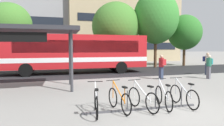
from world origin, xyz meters
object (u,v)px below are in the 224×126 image
street_tree_0 (185,32)px  street_tree_1 (116,26)px  commuter_teal_pack_3 (209,65)px  parked_bicycle_white_0 (96,102)px  parked_bicycle_orange_1 (119,100)px  city_bus (74,52)px  street_tree_2 (9,24)px  transit_shelter (7,31)px  commuter_red_pack_2 (162,65)px  street_tree_3 (156,17)px  parked_bicycle_silver_4 (183,96)px  parked_bicycle_white_2 (143,99)px  commuter_navy_pack_1 (207,62)px  parked_bicycle_silver_3 (163,97)px

street_tree_0 → street_tree_1: bearing=178.7°
commuter_teal_pack_3 → parked_bicycle_white_0: bearing=4.5°
parked_bicycle_orange_1 → street_tree_0: street_tree_0 is taller
city_bus → street_tree_2: size_ratio=1.72×
transit_shelter → street_tree_0: (17.77, 9.86, 1.04)m
commuter_red_pack_2 → street_tree_3: size_ratio=0.20×
commuter_red_pack_2 → commuter_teal_pack_3: commuter_red_pack_2 is taller
parked_bicycle_silver_4 → commuter_red_pack_2: size_ratio=1.03×
parked_bicycle_white_0 → street_tree_0: street_tree_0 is taller
parked_bicycle_orange_1 → street_tree_3: (9.17, 13.70, 5.06)m
parked_bicycle_orange_1 → commuter_teal_pack_3: 9.85m
transit_shelter → parked_bicycle_white_2: bearing=-41.0°
street_tree_2 → commuter_teal_pack_3: bearing=-43.0°
street_tree_0 → street_tree_3: 4.83m
parked_bicycle_orange_1 → street_tree_1: size_ratio=0.24×
commuter_red_pack_2 → commuter_navy_pack_1: bearing=-82.7°
transit_shelter → street_tree_1: bearing=52.4°
street_tree_1 → parked_bicycle_white_2: bearing=-105.5°
parked_bicycle_white_2 → parked_bicycle_silver_4: (1.64, -0.03, 0.00)m
parked_bicycle_orange_1 → parked_bicycle_silver_4: bearing=-100.1°
parked_bicycle_silver_4 → city_bus: bearing=13.8°
parked_bicycle_white_0 → parked_bicycle_silver_3: bearing=-80.3°
street_tree_1 → commuter_red_pack_2: bearing=-89.0°
parked_bicycle_silver_4 → commuter_red_pack_2: commuter_red_pack_2 is taller
street_tree_3 → commuter_navy_pack_1: bearing=-84.2°
parked_bicycle_white_0 → street_tree_3: size_ratio=0.20×
parked_bicycle_white_2 → commuter_navy_pack_1: bearing=-63.5°
city_bus → parked_bicycle_white_0: (-0.78, -11.13, -1.39)m
street_tree_0 → street_tree_1: 8.70m
commuter_navy_pack_1 → street_tree_2: bearing=-134.3°
parked_bicycle_white_2 → parked_bicycle_silver_3: size_ratio=1.00×
street_tree_2 → street_tree_3: bearing=-17.7°
parked_bicycle_orange_1 → street_tree_0: size_ratio=0.28×
transit_shelter → commuter_teal_pack_3: size_ratio=4.27×
parked_bicycle_silver_4 → commuter_red_pack_2: 6.55m
parked_bicycle_white_0 → parked_bicycle_white_2: 1.63m
parked_bicycle_silver_3 → parked_bicycle_orange_1: bearing=97.4°
parked_bicycle_silver_3 → commuter_teal_pack_3: 8.57m
parked_bicycle_silver_3 → commuter_red_pack_2: 6.89m
parked_bicycle_white_2 → street_tree_0: 19.97m
street_tree_0 → parked_bicycle_silver_4: bearing=-127.0°
parked_bicycle_silver_4 → transit_shelter: size_ratio=0.24×
city_bus → parked_bicycle_white_2: city_bus is taller
commuter_navy_pack_1 → street_tree_2: street_tree_2 is taller
commuter_navy_pack_1 → street_tree_1: bearing=-156.8°
parked_bicycle_orange_1 → street_tree_2: size_ratio=0.24×
parked_bicycle_orange_1 → transit_shelter: transit_shelter is taller
street_tree_1 → transit_shelter: bearing=-132.1°
city_bus → transit_shelter: size_ratio=1.70×
parked_bicycle_silver_4 → commuter_navy_pack_1: 10.19m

